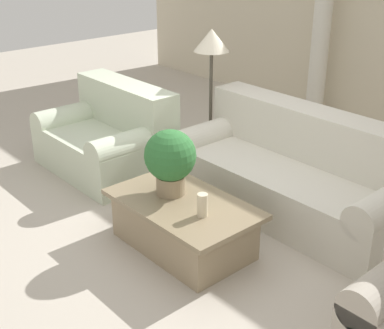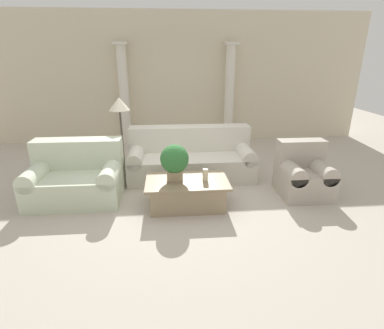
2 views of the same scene
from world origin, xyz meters
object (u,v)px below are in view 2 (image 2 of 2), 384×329
(loveseat, at_px, (77,176))
(floor_lamp, at_px, (120,109))
(armchair, at_px, (303,173))
(potted_plant, at_px, (175,161))
(coffee_table, at_px, (187,193))
(sofa_long, at_px, (191,158))

(loveseat, bearing_deg, floor_lamp, 55.68)
(floor_lamp, relative_size, armchair, 1.70)
(potted_plant, bearing_deg, coffee_table, -6.84)
(sofa_long, bearing_deg, coffee_table, -97.05)
(coffee_table, relative_size, floor_lamp, 0.84)
(sofa_long, bearing_deg, loveseat, -157.46)
(potted_plant, relative_size, floor_lamp, 0.37)
(armchair, bearing_deg, coffee_table, -172.09)
(loveseat, distance_m, armchair, 3.67)
(floor_lamp, bearing_deg, armchair, -19.52)
(potted_plant, bearing_deg, floor_lamp, 125.23)
(sofa_long, xyz_separation_m, floor_lamp, (-1.27, 0.13, 0.92))
(coffee_table, bearing_deg, sofa_long, 82.95)
(floor_lamp, height_order, armchair, floor_lamp)
(potted_plant, height_order, armchair, potted_plant)
(potted_plant, xyz_separation_m, armchair, (2.11, 0.25, -0.37))
(sofa_long, height_order, potted_plant, potted_plant)
(sofa_long, distance_m, loveseat, 2.05)
(potted_plant, relative_size, armchair, 0.63)
(floor_lamp, distance_m, armchair, 3.36)
(sofa_long, xyz_separation_m, armchair, (1.78, -0.95, 0.00))
(loveseat, relative_size, potted_plant, 2.56)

